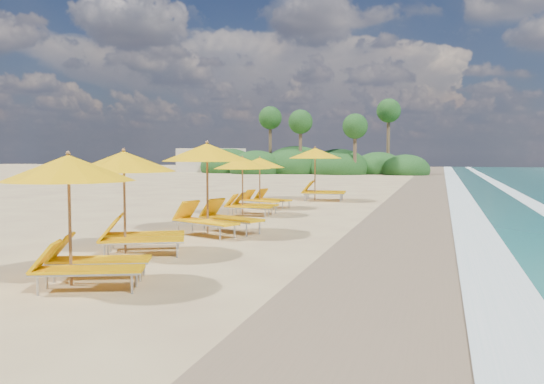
% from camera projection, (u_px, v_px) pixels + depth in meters
% --- Properties ---
extents(ground, '(160.00, 160.00, 0.00)m').
position_uv_depth(ground, '(272.00, 234.00, 15.93)').
color(ground, tan).
rests_on(ground, ground).
extents(wet_sand, '(4.00, 160.00, 0.01)m').
position_uv_depth(wet_sand, '(418.00, 241.00, 14.78)').
color(wet_sand, '#80684C').
rests_on(wet_sand, ground).
extents(surf_foam, '(4.00, 160.00, 0.01)m').
position_uv_depth(surf_foam, '(531.00, 245.00, 14.01)').
color(surf_foam, white).
rests_on(surf_foam, ground).
extents(station_1, '(3.02, 2.98, 2.33)m').
position_uv_depth(station_1, '(80.00, 211.00, 9.74)').
color(station_1, olive).
rests_on(station_1, ground).
extents(station_2, '(3.16, 3.14, 2.40)m').
position_uv_depth(station_2, '(133.00, 195.00, 12.87)').
color(station_2, olive).
rests_on(station_2, ground).
extents(station_3, '(3.45, 3.42, 2.64)m').
position_uv_depth(station_3, '(212.00, 182.00, 15.97)').
color(station_3, olive).
rests_on(station_3, ground).
extents(station_4, '(2.35, 2.16, 2.19)m').
position_uv_depth(station_4, '(247.00, 182.00, 20.88)').
color(station_4, olive).
rests_on(station_4, ground).
extents(station_5, '(2.79, 2.76, 2.15)m').
position_uv_depth(station_5, '(263.00, 179.00, 23.46)').
color(station_5, olive).
rests_on(station_5, ground).
extents(station_6, '(2.98, 2.81, 2.60)m').
position_uv_depth(station_6, '(319.00, 170.00, 27.16)').
color(station_6, olive).
rests_on(station_6, ground).
extents(treeline, '(25.80, 8.80, 9.74)m').
position_uv_depth(treeline, '(304.00, 164.00, 62.19)').
color(treeline, '#163D14').
rests_on(treeline, ground).
extents(beach_building, '(7.00, 5.00, 2.80)m').
position_uv_depth(beach_building, '(212.00, 160.00, 68.00)').
color(beach_building, beige).
rests_on(beach_building, ground).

